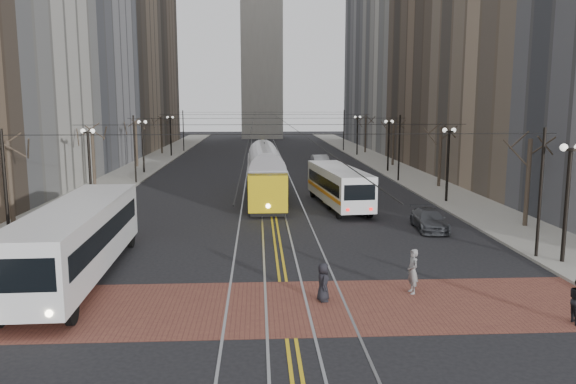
{
  "coord_description": "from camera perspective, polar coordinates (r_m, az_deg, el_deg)",
  "views": [
    {
      "loc": [
        -1.07,
        -24.66,
        7.78
      ],
      "look_at": [
        0.56,
        5.3,
        3.0
      ],
      "focal_mm": 35.0,
      "sensor_mm": 36.0,
      "label": 1
    }
  ],
  "objects": [
    {
      "name": "pedestrian_b",
      "position": [
        23.81,
        12.55,
        -7.87
      ],
      "size": [
        0.51,
        0.72,
        1.86
      ],
      "primitive_type": "imported",
      "rotation": [
        0.0,
        0.0,
        4.82
      ],
      "color": "slate",
      "rests_on": "crosswalk_band"
    },
    {
      "name": "street_trees",
      "position": [
        60.13,
        -2.08,
        4.29
      ],
      "size": [
        31.68,
        53.28,
        5.6
      ],
      "color": "#382D23",
      "rests_on": "ground"
    },
    {
      "name": "rear_bus",
      "position": [
        42.47,
        5.15,
        0.48
      ],
      "size": [
        3.62,
        11.52,
        2.96
      ],
      "primitive_type": "cube",
      "rotation": [
        0.0,
        0.0,
        0.1
      ],
      "color": "silver",
      "rests_on": "ground"
    },
    {
      "name": "lamp_posts",
      "position": [
        53.66,
        -1.95,
        3.72
      ],
      "size": [
        27.6,
        57.2,
        5.6
      ],
      "color": "black",
      "rests_on": "ground"
    },
    {
      "name": "centre_lines",
      "position": [
        70.1,
        -2.21,
        2.68
      ],
      "size": [
        0.42,
        130.0,
        0.01
      ],
      "primitive_type": "cube",
      "color": "gold",
      "rests_on": "ground"
    },
    {
      "name": "sedan_grey",
      "position": [
        54.13,
        7.07,
        1.55
      ],
      "size": [
        2.18,
        4.72,
        1.57
      ],
      "primitive_type": "imported",
      "rotation": [
        0.0,
        0.0,
        -0.07
      ],
      "color": "#3E4046",
      "rests_on": "ground"
    },
    {
      "name": "building_right_far",
      "position": [
        114.46,
        10.71,
        15.02
      ],
      "size": [
        16.0,
        20.0,
        40.0
      ],
      "primitive_type": "cube",
      "color": "slate",
      "rests_on": "ground"
    },
    {
      "name": "streetcar",
      "position": [
        44.9,
        -2.35,
        1.28
      ],
      "size": [
        2.91,
        14.58,
        3.43
      ],
      "primitive_type": "cube",
      "rotation": [
        0.0,
        0.0,
        0.01
      ],
      "color": "gold",
      "rests_on": "ground"
    },
    {
      "name": "ground",
      "position": [
        25.88,
        -0.6,
        -8.44
      ],
      "size": [
        260.0,
        260.0,
        0.0
      ],
      "primitive_type": "plane",
      "color": "black",
      "rests_on": "ground"
    },
    {
      "name": "streetcar_rails",
      "position": [
        70.1,
        -2.21,
        2.67
      ],
      "size": [
        4.8,
        130.0,
        0.02
      ],
      "primitive_type": "cube",
      "color": "gray",
      "rests_on": "ground"
    },
    {
      "name": "sidewalk_right",
      "position": [
        71.91,
        9.84,
        2.77
      ],
      "size": [
        5.0,
        140.0,
        0.15
      ],
      "primitive_type": "cube",
      "color": "gray",
      "rests_on": "ground"
    },
    {
      "name": "trolley_wires",
      "position": [
        59.64,
        -2.08,
        5.19
      ],
      "size": [
        25.96,
        120.0,
        6.6
      ],
      "color": "black",
      "rests_on": "ground"
    },
    {
      "name": "cargo_van",
      "position": [
        40.31,
        5.81,
        -0.58
      ],
      "size": [
        2.62,
        5.09,
        2.15
      ],
      "primitive_type": "cube",
      "rotation": [
        0.0,
        0.0,
        0.16
      ],
      "color": "silver",
      "rests_on": "ground"
    },
    {
      "name": "building_right_mid",
      "position": [
        76.05,
        18.05,
        15.58
      ],
      "size": [
        16.0,
        20.0,
        34.0
      ],
      "primitive_type": "cube",
      "color": "brown",
      "rests_on": "ground"
    },
    {
      "name": "pedestrian_a",
      "position": [
        22.45,
        3.59,
        -9.12
      ],
      "size": [
        0.5,
        0.76,
        1.55
      ],
      "primitive_type": "imported",
      "rotation": [
        0.0,
        0.0,
        1.58
      ],
      "color": "black",
      "rests_on": "crosswalk_band"
    },
    {
      "name": "sedan_parked",
      "position": [
        35.79,
        14.15,
        -2.75
      ],
      "size": [
        2.04,
        4.45,
        1.26
      ],
      "primitive_type": "imported",
      "rotation": [
        0.0,
        0.0,
        -0.06
      ],
      "color": "#3C3E43",
      "rests_on": "ground"
    },
    {
      "name": "building_left_mid",
      "position": [
        75.33,
        -22.87,
        15.39
      ],
      "size": [
        16.0,
        20.0,
        34.0
      ],
      "primitive_type": "cube",
      "color": "slate",
      "rests_on": "ground"
    },
    {
      "name": "sidewalk_left",
      "position": [
        71.46,
        -14.34,
        2.58
      ],
      "size": [
        5.0,
        140.0,
        0.15
      ],
      "primitive_type": "cube",
      "color": "gray",
      "rests_on": "ground"
    },
    {
      "name": "sedan_silver",
      "position": [
        66.02,
        3.32,
        3.01
      ],
      "size": [
        2.13,
        5.26,
        1.7
      ],
      "primitive_type": "imported",
      "rotation": [
        0.0,
        0.0,
        0.07
      ],
      "color": "#A3A5AA",
      "rests_on": "ground"
    },
    {
      "name": "building_left_far",
      "position": [
        113.99,
        -16.01,
        14.86
      ],
      "size": [
        16.0,
        20.0,
        40.0
      ],
      "primitive_type": "cube",
      "color": "brown",
      "rests_on": "ground"
    },
    {
      "name": "transit_bus",
      "position": [
        26.64,
        -20.57,
        -4.82
      ],
      "size": [
        3.14,
        13.33,
        3.31
      ],
      "primitive_type": "cube",
      "rotation": [
        0.0,
        0.0,
        0.03
      ],
      "color": "silver",
      "rests_on": "ground"
    },
    {
      "name": "crosswalk_band",
      "position": [
        22.1,
        -0.14,
        -11.54
      ],
      "size": [
        25.0,
        6.0,
        0.01
      ],
      "primitive_type": "cube",
      "color": "brown",
      "rests_on": "ground"
    }
  ]
}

